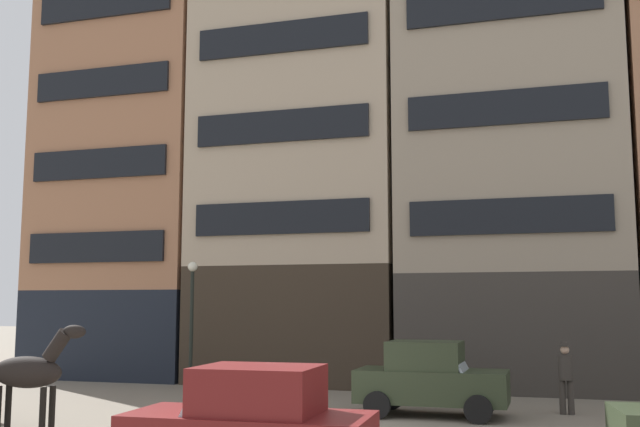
{
  "coord_description": "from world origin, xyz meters",
  "views": [
    {
      "loc": [
        4.4,
        -14.93,
        2.77
      ],
      "look_at": [
        -0.67,
        2.1,
        4.97
      ],
      "focal_mm": 40.76,
      "sensor_mm": 36.0,
      "label": 1
    }
  ],
  "objects_px": {
    "streetlamp_curbside": "(192,306)",
    "fire_hydrant_curbside": "(426,386)",
    "pedestrian_officer": "(566,375)",
    "draft_horse": "(31,371)",
    "sedan_dark": "(430,379)"
  },
  "relations": [
    {
      "from": "streetlamp_curbside",
      "to": "fire_hydrant_curbside",
      "type": "distance_m",
      "value": 7.95
    },
    {
      "from": "draft_horse",
      "to": "pedestrian_officer",
      "type": "bearing_deg",
      "value": 26.54
    },
    {
      "from": "pedestrian_officer",
      "to": "streetlamp_curbside",
      "type": "relative_size",
      "value": 0.44
    },
    {
      "from": "pedestrian_officer",
      "to": "streetlamp_curbside",
      "type": "bearing_deg",
      "value": 170.75
    },
    {
      "from": "pedestrian_officer",
      "to": "draft_horse",
      "type": "bearing_deg",
      "value": -153.46
    },
    {
      "from": "fire_hydrant_curbside",
      "to": "sedan_dark",
      "type": "bearing_deg",
      "value": -79.65
    },
    {
      "from": "streetlamp_curbside",
      "to": "pedestrian_officer",
      "type": "bearing_deg",
      "value": -9.25
    },
    {
      "from": "draft_horse",
      "to": "sedan_dark",
      "type": "distance_m",
      "value": 9.39
    },
    {
      "from": "sedan_dark",
      "to": "streetlamp_curbside",
      "type": "xyz_separation_m",
      "value": [
        -8.13,
        3.11,
        1.76
      ]
    },
    {
      "from": "streetlamp_curbside",
      "to": "fire_hydrant_curbside",
      "type": "relative_size",
      "value": 4.96
    },
    {
      "from": "streetlamp_curbside",
      "to": "fire_hydrant_curbside",
      "type": "height_order",
      "value": "streetlamp_curbside"
    },
    {
      "from": "draft_horse",
      "to": "sedan_dark",
      "type": "xyz_separation_m",
      "value": [
        8.25,
        4.48,
        -0.36
      ]
    },
    {
      "from": "sedan_dark",
      "to": "fire_hydrant_curbside",
      "type": "bearing_deg",
      "value": 100.35
    },
    {
      "from": "draft_horse",
      "to": "pedestrian_officer",
      "type": "height_order",
      "value": "draft_horse"
    },
    {
      "from": "streetlamp_curbside",
      "to": "sedan_dark",
      "type": "bearing_deg",
      "value": -20.96
    }
  ]
}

